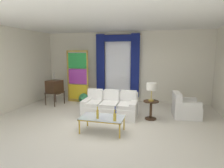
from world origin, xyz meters
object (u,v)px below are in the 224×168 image
object	(u,v)px
coffee_table	(102,118)
bottle_amber_squat	(115,116)
couch_white_long	(111,107)
stained_glass_divider	(78,77)
peacock_figurine	(82,99)
table_lamp_brass	(152,87)
bottle_crystal_tall	(97,114)
armchair_white	(184,108)
round_side_table	(151,108)
bottle_blue_decanter	(115,113)
vintage_tv	(54,87)

from	to	relation	value
coffee_table	bottle_amber_squat	size ratio (longest dim) A/B	3.96
bottle_amber_squat	couch_white_long	bearing A→B (deg)	108.64
couch_white_long	stained_glass_divider	size ratio (longest dim) A/B	0.81
bottle_amber_squat	stained_glass_divider	world-z (taller)	stained_glass_divider
peacock_figurine	table_lamp_brass	xyz separation A→B (m)	(2.84, -1.19, 0.81)
bottle_crystal_tall	table_lamp_brass	xyz separation A→B (m)	(1.27, 1.49, 0.49)
bottle_crystal_tall	table_lamp_brass	bearing A→B (deg)	49.71
armchair_white	stained_glass_divider	xyz separation A→B (m)	(-4.22, 0.98, 0.77)
peacock_figurine	table_lamp_brass	bearing A→B (deg)	-22.64
couch_white_long	round_side_table	xyz separation A→B (m)	(1.32, 0.01, 0.05)
couch_white_long	coffee_table	bearing A→B (deg)	-84.52
peacock_figurine	table_lamp_brass	distance (m)	3.19
armchair_white	peacock_figurine	xyz separation A→B (m)	(-3.90, 0.68, -0.07)
round_side_table	table_lamp_brass	distance (m)	0.67
peacock_figurine	round_side_table	world-z (taller)	round_side_table
round_side_table	bottle_blue_decanter	bearing A→B (deg)	-122.71
vintage_tv	peacock_figurine	bearing A→B (deg)	19.15
bottle_amber_squat	stained_glass_divider	bearing A→B (deg)	127.96
bottle_blue_decanter	couch_white_long	bearing A→B (deg)	109.91
peacock_figurine	round_side_table	xyz separation A→B (m)	(2.84, -1.19, 0.14)
coffee_table	round_side_table	size ratio (longest dim) A/B	1.92
bottle_amber_squat	armchair_white	bearing A→B (deg)	48.03
stained_glass_divider	peacock_figurine	size ratio (longest dim) A/B	3.67
coffee_table	table_lamp_brass	bearing A→B (deg)	48.51
stained_glass_divider	armchair_white	bearing A→B (deg)	-13.10
bottle_amber_squat	peacock_figurine	xyz separation A→B (m)	(-2.05, 2.74, -0.30)
vintage_tv	peacock_figurine	world-z (taller)	vintage_tv
peacock_figurine	round_side_table	size ratio (longest dim) A/B	1.01
coffee_table	armchair_white	distance (m)	2.91
bottle_crystal_tall	table_lamp_brass	size ratio (longest dim) A/B	0.55
couch_white_long	table_lamp_brass	size ratio (longest dim) A/B	3.13
couch_white_long	armchair_white	xyz separation A→B (m)	(2.37, 0.52, -0.02)
bottle_blue_decanter	table_lamp_brass	bearing A→B (deg)	57.29
armchair_white	round_side_table	size ratio (longest dim) A/B	1.49
vintage_tv	armchair_white	world-z (taller)	vintage_tv
coffee_table	armchair_white	world-z (taller)	armchair_white
coffee_table	peacock_figurine	xyz separation A→B (m)	(-1.66, 2.53, -0.15)
coffee_table	table_lamp_brass	world-z (taller)	table_lamp_brass
bottle_amber_squat	table_lamp_brass	bearing A→B (deg)	62.75
coffee_table	vintage_tv	size ratio (longest dim) A/B	0.85
bottle_amber_squat	bottle_crystal_tall	bearing A→B (deg)	173.09
couch_white_long	bottle_blue_decanter	distance (m)	1.40
vintage_tv	armchair_white	xyz separation A→B (m)	(4.95, -0.31, -0.44)
coffee_table	armchair_white	bearing A→B (deg)	39.56
stained_glass_divider	bottle_blue_decanter	bearing A→B (deg)	-50.35
bottle_blue_decanter	vintage_tv	xyz separation A→B (m)	(-3.05, 2.14, 0.20)
bottle_blue_decanter	round_side_table	world-z (taller)	bottle_blue_decanter
vintage_tv	bottle_crystal_tall	bearing A→B (deg)	-41.36
bottle_amber_squat	vintage_tv	world-z (taller)	vintage_tv
bottle_crystal_tall	round_side_table	world-z (taller)	bottle_crystal_tall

